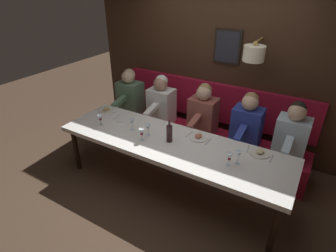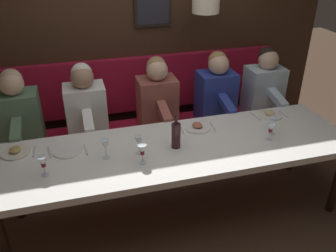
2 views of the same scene
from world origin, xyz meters
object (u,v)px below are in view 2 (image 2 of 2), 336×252
(diner_farthest, at_px, (18,112))
(wine_glass_1, at_px, (43,162))
(wine_bottle, at_px, (176,135))
(diner_far, at_px, (86,105))
(wine_glass_3, at_px, (139,141))
(diner_nearest, at_px, (264,84))
(wine_glass_2, at_px, (105,145))
(diner_near, at_px, (216,90))
(diner_middle, at_px, (157,96))
(wine_glass_5, at_px, (271,128))
(dining_table, at_px, (178,152))
(wine_glass_4, at_px, (273,122))
(wine_glass_0, at_px, (142,150))

(diner_farthest, height_order, wine_glass_1, diner_farthest)
(wine_bottle, bearing_deg, diner_far, 37.34)
(diner_far, bearing_deg, wine_glass_3, -158.14)
(diner_nearest, relative_size, diner_far, 1.00)
(diner_farthest, height_order, wine_glass_2, diner_farthest)
(diner_near, bearing_deg, diner_nearest, -90.00)
(diner_nearest, bearing_deg, diner_near, 90.00)
(diner_middle, bearing_deg, wine_glass_5, -142.61)
(dining_table, distance_m, wine_glass_1, 1.09)
(wine_glass_4, relative_size, wine_bottle, 0.55)
(wine_glass_4, height_order, wine_bottle, wine_bottle)
(diner_middle, bearing_deg, diner_farthest, 90.00)
(diner_near, distance_m, wine_glass_5, 0.99)
(dining_table, xyz_separation_m, diner_middle, (0.88, -0.04, 0.13))
(wine_glass_0, height_order, wine_glass_3, same)
(diner_middle, relative_size, diner_far, 1.00)
(dining_table, distance_m, diner_middle, 0.89)
(diner_far, bearing_deg, diner_nearest, -90.00)
(diner_near, height_order, wine_glass_1, diner_near)
(wine_glass_1, height_order, wine_glass_3, same)
(wine_glass_2, xyz_separation_m, wine_glass_3, (-0.01, -0.27, 0.00))
(diner_middle, xyz_separation_m, wine_glass_4, (-0.90, -0.83, 0.04))
(wine_glass_1, relative_size, wine_glass_5, 1.00)
(diner_far, relative_size, wine_glass_2, 4.82)
(diner_middle, relative_size, wine_glass_2, 4.82)
(diner_far, height_order, wine_glass_0, diner_far)
(diner_farthest, distance_m, wine_glass_0, 1.44)
(diner_middle, xyz_separation_m, diner_far, (0.00, 0.74, 0.00))
(dining_table, bearing_deg, diner_near, -38.67)
(dining_table, xyz_separation_m, wine_glass_4, (-0.02, -0.87, 0.17))
(diner_nearest, bearing_deg, diner_far, 90.00)
(dining_table, relative_size, wine_glass_3, 18.43)
(diner_far, distance_m, wine_bottle, 1.12)
(wine_glass_3, distance_m, wine_bottle, 0.32)
(wine_glass_5, bearing_deg, wine_glass_1, 90.38)
(dining_table, xyz_separation_m, diner_far, (0.88, 0.70, 0.13))
(diner_middle, xyz_separation_m, wine_glass_2, (-0.89, 0.64, 0.04))
(diner_near, xyz_separation_m, wine_glass_2, (-0.89, 1.31, 0.04))
(wine_glass_4, distance_m, wine_glass_5, 0.11)
(wine_glass_1, distance_m, wine_glass_4, 1.94)
(diner_nearest, distance_m, wine_glass_3, 1.86)
(diner_near, relative_size, wine_glass_4, 4.82)
(diner_middle, height_order, wine_glass_2, diner_middle)
(diner_farthest, xyz_separation_m, wine_glass_4, (-0.90, -2.20, 0.04))
(wine_glass_1, relative_size, wine_glass_3, 1.00)
(dining_table, distance_m, diner_nearest, 1.57)
(wine_glass_0, height_order, wine_glass_4, same)
(wine_bottle, bearing_deg, wine_glass_2, 90.31)
(diner_far, height_order, wine_glass_2, diner_far)
(diner_nearest, distance_m, diner_middle, 1.25)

